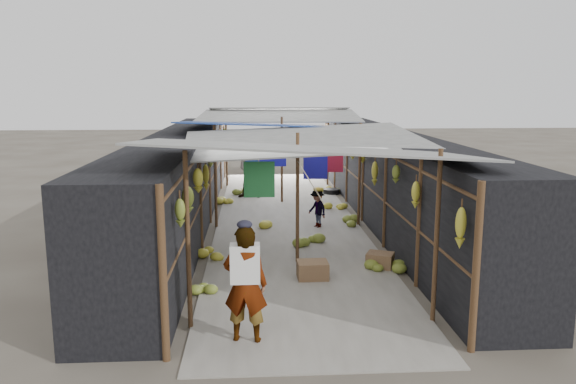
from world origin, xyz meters
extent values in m
plane|color=#6B6356|center=(0.00, 0.00, 0.00)|extent=(80.00, 80.00, 0.00)
cube|color=#9E998E|center=(0.00, 6.50, 0.01)|extent=(3.60, 16.00, 0.02)
cube|color=black|center=(-2.70, 6.50, 1.15)|extent=(1.40, 15.00, 2.30)
cube|color=black|center=(2.70, 6.50, 1.15)|extent=(1.40, 15.00, 2.30)
cube|color=olive|center=(0.20, 1.98, 0.17)|extent=(0.57, 0.46, 0.33)
cube|color=olive|center=(1.58, 2.56, 0.15)|extent=(0.62, 0.57, 0.30)
cube|color=olive|center=(-0.49, 12.29, 0.13)|extent=(0.50, 0.45, 0.26)
cylinder|color=black|center=(1.70, 10.29, 0.08)|extent=(0.54, 0.54, 0.16)
imported|color=white|center=(-0.99, -0.50, 0.82)|extent=(0.66, 0.49, 1.65)
imported|color=#2239AB|center=(-0.91, 9.75, 0.92)|extent=(0.97, 0.80, 1.85)
imported|color=#4B4741|center=(0.72, 5.81, 0.48)|extent=(0.63, 0.72, 0.96)
cylinder|color=brown|center=(-1.80, 0.00, 1.30)|extent=(0.07, 0.07, 2.60)
cylinder|color=brown|center=(1.80, 0.00, 1.30)|extent=(0.07, 0.07, 2.60)
cylinder|color=brown|center=(0.00, 3.00, 1.30)|extent=(0.07, 0.07, 2.60)
cylinder|color=brown|center=(-1.80, 6.00, 1.30)|extent=(0.07, 0.07, 2.60)
cylinder|color=brown|center=(1.80, 6.00, 1.30)|extent=(0.07, 0.07, 2.60)
cylinder|color=brown|center=(0.00, 9.00, 1.30)|extent=(0.07, 0.07, 2.60)
cylinder|color=brown|center=(-1.80, 12.00, 1.30)|extent=(0.07, 0.07, 2.60)
cylinder|color=brown|center=(1.80, 12.00, 1.30)|extent=(0.07, 0.07, 2.60)
cube|color=gray|center=(0.00, 1.00, 2.50)|extent=(5.21, 3.19, 0.52)
cube|color=gray|center=(0.20, 4.20, 2.35)|extent=(5.23, 3.73, 0.50)
cube|color=navy|center=(-0.10, 7.50, 2.45)|extent=(5.40, 3.60, 0.41)
cube|color=gray|center=(0.00, 10.80, 2.55)|extent=(5.37, 3.66, 0.27)
cube|color=gray|center=(0.10, 13.20, 2.65)|extent=(5.00, 1.99, 0.24)
cylinder|color=brown|center=(-2.00, 6.50, 2.05)|extent=(0.06, 15.00, 0.06)
cylinder|color=brown|center=(2.00, 6.50, 2.05)|extent=(0.06, 15.00, 0.06)
cylinder|color=gray|center=(0.00, 6.50, 2.05)|extent=(0.02, 15.00, 0.02)
cube|color=maroon|center=(1.05, 5.49, 1.75)|extent=(0.50, 0.03, 0.60)
cube|color=#297D3F|center=(-0.75, 2.96, 1.70)|extent=(0.60, 0.03, 0.70)
cube|color=#1C189E|center=(0.55, 4.80, 1.72)|extent=(0.55, 0.03, 0.65)
cube|color=#202896|center=(-0.32, 9.95, 1.75)|extent=(0.65, 0.03, 0.60)
cube|color=white|center=(0.78, 9.89, 1.77)|extent=(0.60, 0.03, 0.55)
cube|color=#1D1CB7|center=(-0.36, 6.59, 1.75)|extent=(0.70, 0.03, 0.60)
ellipsoid|color=olive|center=(-1.88, -0.11, 1.74)|extent=(0.15, 0.13, 0.42)
ellipsoid|color=olive|center=(-1.88, 0.84, 1.73)|extent=(0.19, 0.16, 0.45)
ellipsoid|color=gold|center=(-1.88, 2.50, 1.76)|extent=(0.19, 0.16, 0.47)
ellipsoid|color=gold|center=(-1.88, 4.20, 1.55)|extent=(0.15, 0.12, 0.57)
ellipsoid|color=olive|center=(-1.88, 5.59, 1.77)|extent=(0.17, 0.14, 0.39)
ellipsoid|color=olive|center=(-1.88, 6.96, 1.69)|extent=(0.14, 0.12, 0.54)
ellipsoid|color=gold|center=(-1.88, 8.66, 1.67)|extent=(0.14, 0.12, 0.42)
ellipsoid|color=olive|center=(-1.88, 10.34, 1.82)|extent=(0.18, 0.16, 0.35)
ellipsoid|color=olive|center=(-1.88, 11.73, 1.80)|extent=(0.18, 0.15, 0.45)
ellipsoid|color=olive|center=(-1.88, 13.18, 1.71)|extent=(0.17, 0.15, 0.52)
ellipsoid|color=gold|center=(1.88, -0.70, 1.62)|extent=(0.15, 0.13, 0.58)
ellipsoid|color=gold|center=(1.88, 1.39, 1.66)|extent=(0.15, 0.12, 0.48)
ellipsoid|color=olive|center=(1.88, 2.74, 1.81)|extent=(0.16, 0.13, 0.36)
ellipsoid|color=gold|center=(1.88, 4.61, 1.54)|extent=(0.15, 0.13, 0.57)
ellipsoid|color=gold|center=(1.88, 6.07, 1.80)|extent=(0.20, 0.17, 0.45)
ellipsoid|color=gold|center=(1.88, 7.48, 1.73)|extent=(0.20, 0.17, 0.48)
ellipsoid|color=olive|center=(1.88, 9.16, 1.66)|extent=(0.17, 0.14, 0.51)
ellipsoid|color=olive|center=(1.88, 10.56, 1.67)|extent=(0.17, 0.15, 0.50)
ellipsoid|color=gold|center=(1.88, 11.57, 1.74)|extent=(0.15, 0.13, 0.44)
ellipsoid|color=olive|center=(1.88, 13.06, 1.57)|extent=(0.16, 0.14, 0.44)
ellipsoid|color=olive|center=(-1.29, 10.47, 0.12)|extent=(0.49, 0.41, 0.24)
ellipsoid|color=olive|center=(1.70, 6.02, 0.13)|extent=(0.50, 0.43, 0.25)
ellipsoid|color=gold|center=(-1.63, 3.42, 0.17)|extent=(0.67, 0.57, 0.34)
ellipsoid|color=olive|center=(0.36, 4.25, 0.12)|extent=(0.50, 0.42, 0.25)
ellipsoid|color=olive|center=(-1.70, 1.56, 0.15)|extent=(0.58, 0.50, 0.29)
ellipsoid|color=gold|center=(1.70, 10.70, 0.17)|extent=(0.66, 0.56, 0.33)
ellipsoid|color=olive|center=(1.61, 2.45, 0.16)|extent=(0.65, 0.55, 0.32)
ellipsoid|color=gold|center=(-0.49, 5.95, 0.13)|extent=(0.53, 0.45, 0.27)
ellipsoid|color=gold|center=(1.57, 8.01, 0.17)|extent=(0.68, 0.58, 0.34)
ellipsoid|color=gold|center=(-1.68, 8.82, 0.12)|extent=(0.46, 0.40, 0.23)
camera|label=1|loc=(-0.86, -7.77, 3.45)|focal=35.00mm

